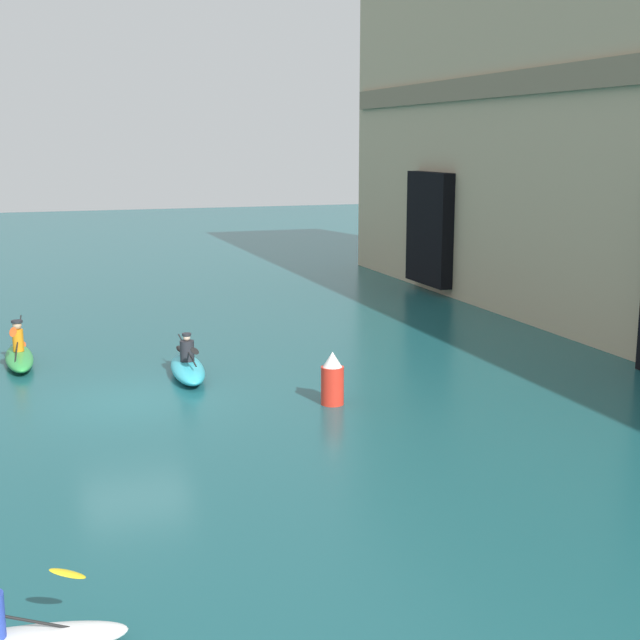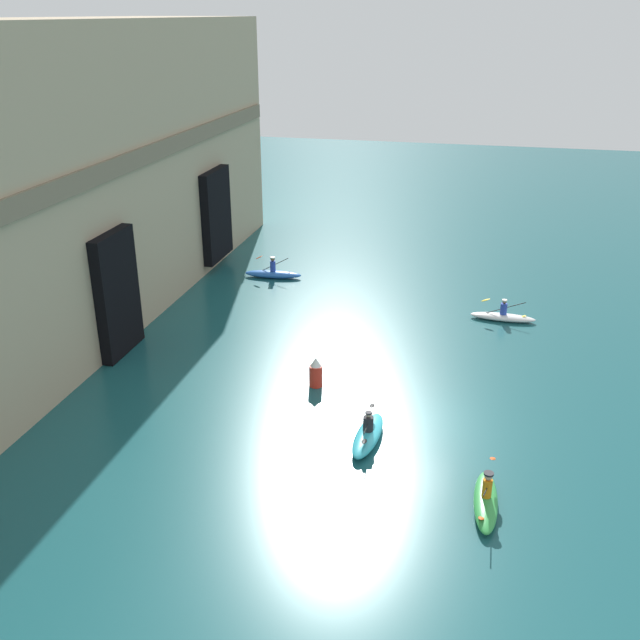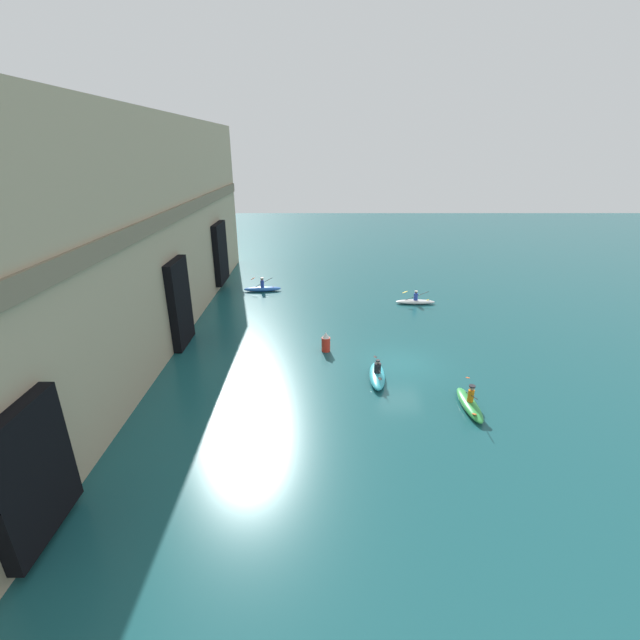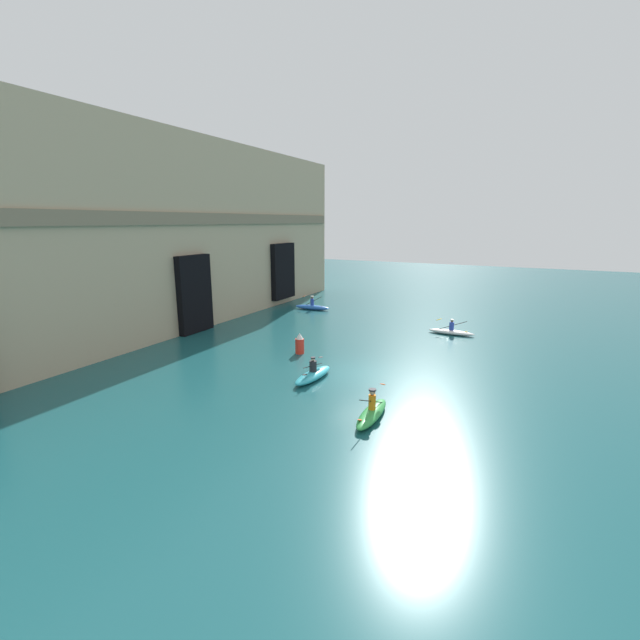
{
  "view_description": "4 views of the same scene",
  "coord_description": "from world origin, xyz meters",
  "px_view_note": "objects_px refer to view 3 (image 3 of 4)",
  "views": [
    {
      "loc": [
        20.06,
        -2.35,
        5.9
      ],
      "look_at": [
        2.53,
        3.69,
        2.18
      ],
      "focal_mm": 50.0,
      "sensor_mm": 36.0,
      "label": 1
    },
    {
      "loc": [
        -22.54,
        -1.64,
        13.62
      ],
      "look_at": [
        4.83,
        4.9,
        1.43
      ],
      "focal_mm": 40.0,
      "sensor_mm": 36.0,
      "label": 2
    },
    {
      "loc": [
        -21.75,
        4.67,
        11.51
      ],
      "look_at": [
        4.3,
        4.66,
        0.94
      ],
      "focal_mm": 24.0,
      "sensor_mm": 36.0,
      "label": 3
    },
    {
      "loc": [
        -19.35,
        -7.61,
        7.61
      ],
      "look_at": [
        4.51,
        4.42,
        1.4
      ],
      "focal_mm": 24.0,
      "sensor_mm": 36.0,
      "label": 4
    }
  ],
  "objects_px": {
    "kayak_white": "(415,301)",
    "kayak_blue": "(262,288)",
    "kayak_cyan": "(377,375)",
    "marker_buoy": "(326,342)",
    "kayak_green": "(470,404)"
  },
  "relations": [
    {
      "from": "kayak_green",
      "to": "kayak_blue",
      "type": "distance_m",
      "value": 21.44
    },
    {
      "from": "kayak_cyan",
      "to": "marker_buoy",
      "type": "bearing_deg",
      "value": 42.51
    },
    {
      "from": "kayak_blue",
      "to": "kayak_white",
      "type": "bearing_deg",
      "value": 160.57
    },
    {
      "from": "kayak_white",
      "to": "kayak_green",
      "type": "height_order",
      "value": "kayak_green"
    },
    {
      "from": "kayak_cyan",
      "to": "kayak_blue",
      "type": "xyz_separation_m",
      "value": [
        15.04,
        7.98,
        -0.01
      ]
    },
    {
      "from": "kayak_cyan",
      "to": "marker_buoy",
      "type": "distance_m",
      "value": 4.37
    },
    {
      "from": "kayak_white",
      "to": "kayak_green",
      "type": "distance_m",
      "value": 14.59
    },
    {
      "from": "kayak_cyan",
      "to": "kayak_blue",
      "type": "distance_m",
      "value": 17.02
    },
    {
      "from": "kayak_white",
      "to": "kayak_blue",
      "type": "height_order",
      "value": "kayak_blue"
    },
    {
      "from": "marker_buoy",
      "to": "kayak_green",
      "type": "bearing_deg",
      "value": -132.41
    },
    {
      "from": "kayak_white",
      "to": "kayak_green",
      "type": "bearing_deg",
      "value": 89.57
    },
    {
      "from": "kayak_green",
      "to": "kayak_cyan",
      "type": "height_order",
      "value": "kayak_green"
    },
    {
      "from": "kayak_cyan",
      "to": "marker_buoy",
      "type": "relative_size",
      "value": 2.44
    },
    {
      "from": "kayak_white",
      "to": "kayak_cyan",
      "type": "distance_m",
      "value": 12.69
    },
    {
      "from": "kayak_blue",
      "to": "kayak_cyan",
      "type": "bearing_deg",
      "value": 112.78
    }
  ]
}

